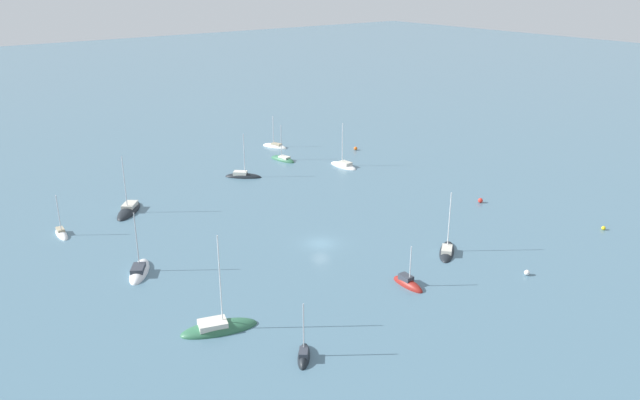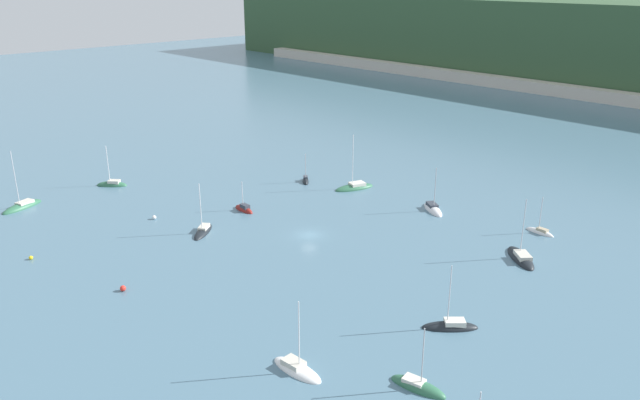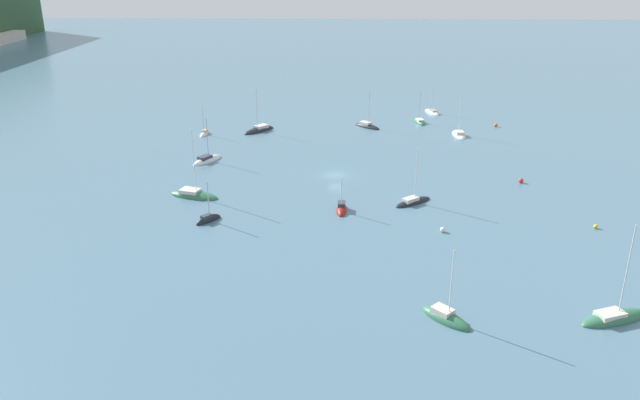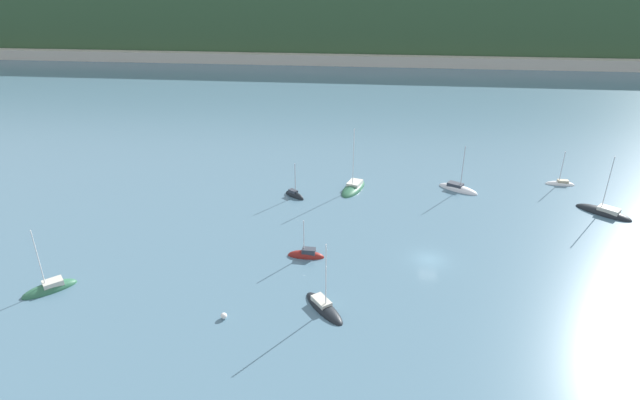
{
  "view_description": "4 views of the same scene",
  "coord_description": "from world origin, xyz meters",
  "px_view_note": "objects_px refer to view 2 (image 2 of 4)",
  "views": [
    {
      "loc": [
        -66.97,
        51.01,
        38.2
      ],
      "look_at": [
        7.86,
        -5.86,
        3.25
      ],
      "focal_mm": 35.0,
      "sensor_mm": 36.0,
      "label": 1
    },
    {
      "loc": [
        72.71,
        -65.71,
        42.1
      ],
      "look_at": [
        -7.49,
        9.61,
        1.97
      ],
      "focal_mm": 35.0,
      "sensor_mm": 36.0,
      "label": 2
    },
    {
      "loc": [
        -107.11,
        -0.81,
        37.16
      ],
      "look_at": [
        -16.42,
        2.3,
        1.5
      ],
      "focal_mm": 35.0,
      "sensor_mm": 36.0,
      "label": 3
    },
    {
      "loc": [
        -8.53,
        -60.48,
        36.47
      ],
      "look_at": [
        -16.78,
        13.85,
        1.86
      ],
      "focal_mm": 28.0,
      "sensor_mm": 36.0,
      "label": 4
    }
  ],
  "objects_px": {
    "sailboat_0": "(244,210)",
    "sailboat_8": "(354,188)",
    "sailboat_11": "(433,210)",
    "mooring_buoy_1": "(154,217)",
    "sailboat_5": "(112,185)",
    "sailboat_2": "(203,232)",
    "sailboat_12": "(306,181)",
    "mooring_buoy_0": "(31,258)",
    "sailboat_10": "(418,387)",
    "sailboat_9": "(22,207)",
    "sailboat_4": "(540,232)",
    "sailboat_3": "(450,327)",
    "sailboat_7": "(297,370)",
    "sailboat_6": "(521,258)",
    "mooring_buoy_2": "(123,288)"
  },
  "relations": [
    {
      "from": "sailboat_0",
      "to": "sailboat_8",
      "type": "relative_size",
      "value": 0.52
    },
    {
      "from": "sailboat_3",
      "to": "sailboat_11",
      "type": "bearing_deg",
      "value": -96.68
    },
    {
      "from": "sailboat_4",
      "to": "sailboat_11",
      "type": "distance_m",
      "value": 19.89
    },
    {
      "from": "sailboat_5",
      "to": "sailboat_3",
      "type": "bearing_deg",
      "value": 140.33
    },
    {
      "from": "sailboat_3",
      "to": "sailboat_7",
      "type": "bearing_deg",
      "value": 25.23
    },
    {
      "from": "sailboat_4",
      "to": "sailboat_5",
      "type": "xyz_separation_m",
      "value": [
        -74.52,
        -42.16,
        0.0
      ]
    },
    {
      "from": "sailboat_12",
      "to": "sailboat_10",
      "type": "bearing_deg",
      "value": 7.08
    },
    {
      "from": "sailboat_7",
      "to": "sailboat_8",
      "type": "relative_size",
      "value": 0.78
    },
    {
      "from": "sailboat_9",
      "to": "sailboat_10",
      "type": "distance_m",
      "value": 87.05
    },
    {
      "from": "sailboat_12",
      "to": "sailboat_9",
      "type": "bearing_deg",
      "value": -77.69
    },
    {
      "from": "sailboat_10",
      "to": "sailboat_12",
      "type": "height_order",
      "value": "sailboat_10"
    },
    {
      "from": "sailboat_8",
      "to": "sailboat_7",
      "type": "bearing_deg",
      "value": 55.35
    },
    {
      "from": "mooring_buoy_0",
      "to": "sailboat_10",
      "type": "bearing_deg",
      "value": 16.9
    },
    {
      "from": "sailboat_3",
      "to": "sailboat_5",
      "type": "height_order",
      "value": "sailboat_3"
    },
    {
      "from": "sailboat_8",
      "to": "mooring_buoy_1",
      "type": "height_order",
      "value": "sailboat_8"
    },
    {
      "from": "sailboat_2",
      "to": "sailboat_12",
      "type": "xyz_separation_m",
      "value": [
        -8.48,
        31.43,
        -0.01
      ]
    },
    {
      "from": "sailboat_3",
      "to": "sailboat_4",
      "type": "xyz_separation_m",
      "value": [
        -7.57,
        36.56,
        -0.01
      ]
    },
    {
      "from": "sailboat_3",
      "to": "sailboat_2",
      "type": "bearing_deg",
      "value": -40.08
    },
    {
      "from": "sailboat_2",
      "to": "sailboat_5",
      "type": "distance_m",
      "value": 34.52
    },
    {
      "from": "sailboat_8",
      "to": "sailboat_5",
      "type": "bearing_deg",
      "value": -27.91
    },
    {
      "from": "sailboat_0",
      "to": "mooring_buoy_1",
      "type": "relative_size",
      "value": 8.73
    },
    {
      "from": "sailboat_10",
      "to": "sailboat_11",
      "type": "xyz_separation_m",
      "value": [
        -31.71,
        44.54,
        0.03
      ]
    },
    {
      "from": "sailboat_7",
      "to": "sailboat_10",
      "type": "height_order",
      "value": "sailboat_7"
    },
    {
      "from": "sailboat_2",
      "to": "mooring_buoy_1",
      "type": "distance_m",
      "value": 11.65
    },
    {
      "from": "sailboat_11",
      "to": "mooring_buoy_0",
      "type": "xyz_separation_m",
      "value": [
        -29.82,
        -63.23,
        0.22
      ]
    },
    {
      "from": "sailboat_3",
      "to": "sailboat_11",
      "type": "xyz_separation_m",
      "value": [
        -26.93,
        31.96,
        -0.02
      ]
    },
    {
      "from": "sailboat_4",
      "to": "sailboat_12",
      "type": "bearing_deg",
      "value": 16.0
    },
    {
      "from": "sailboat_9",
      "to": "mooring_buoy_0",
      "type": "bearing_deg",
      "value": 52.77
    },
    {
      "from": "sailboat_3",
      "to": "sailboat_6",
      "type": "relative_size",
      "value": 0.88
    },
    {
      "from": "sailboat_11",
      "to": "mooring_buoy_1",
      "type": "height_order",
      "value": "sailboat_11"
    },
    {
      "from": "sailboat_5",
      "to": "sailboat_12",
      "type": "height_order",
      "value": "sailboat_5"
    },
    {
      "from": "sailboat_12",
      "to": "mooring_buoy_2",
      "type": "bearing_deg",
      "value": -30.63
    },
    {
      "from": "sailboat_3",
      "to": "sailboat_0",
      "type": "bearing_deg",
      "value": -53.33
    },
    {
      "from": "sailboat_11",
      "to": "sailboat_10",
      "type": "bearing_deg",
      "value": -22.09
    },
    {
      "from": "sailboat_11",
      "to": "mooring_buoy_2",
      "type": "height_order",
      "value": "sailboat_11"
    },
    {
      "from": "sailboat_4",
      "to": "mooring_buoy_2",
      "type": "bearing_deg",
      "value": 67.95
    },
    {
      "from": "sailboat_10",
      "to": "sailboat_11",
      "type": "height_order",
      "value": "sailboat_11"
    },
    {
      "from": "sailboat_9",
      "to": "sailboat_12",
      "type": "xyz_separation_m",
      "value": [
        25.45,
        49.88,
        0.01
      ]
    },
    {
      "from": "sailboat_3",
      "to": "sailboat_7",
      "type": "relative_size",
      "value": 0.98
    },
    {
      "from": "sailboat_0",
      "to": "sailboat_9",
      "type": "distance_m",
      "value": 42.55
    },
    {
      "from": "sailboat_4",
      "to": "sailboat_3",
      "type": "bearing_deg",
      "value": 105.23
    },
    {
      "from": "sailboat_0",
      "to": "mooring_buoy_2",
      "type": "distance_m",
      "value": 34.4
    },
    {
      "from": "sailboat_10",
      "to": "sailboat_7",
      "type": "bearing_deg",
      "value": -157.98
    },
    {
      "from": "sailboat_11",
      "to": "mooring_buoy_2",
      "type": "bearing_deg",
      "value": -67.77
    },
    {
      "from": "sailboat_0",
      "to": "sailboat_9",
      "type": "height_order",
      "value": "sailboat_9"
    },
    {
      "from": "mooring_buoy_0",
      "to": "sailboat_12",
      "type": "bearing_deg",
      "value": 89.31
    },
    {
      "from": "sailboat_6",
      "to": "mooring_buoy_0",
      "type": "height_order",
      "value": "sailboat_6"
    },
    {
      "from": "sailboat_11",
      "to": "mooring_buoy_1",
      "type": "relative_size",
      "value": 12.61
    },
    {
      "from": "sailboat_2",
      "to": "sailboat_8",
      "type": "distance_m",
      "value": 35.96
    },
    {
      "from": "sailboat_5",
      "to": "sailboat_9",
      "type": "xyz_separation_m",
      "value": [
        0.59,
        -18.44,
        -0.02
      ]
    }
  ]
}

